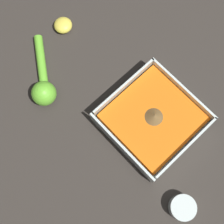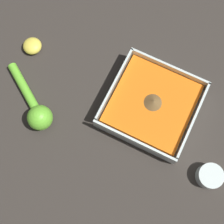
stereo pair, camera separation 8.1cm
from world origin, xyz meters
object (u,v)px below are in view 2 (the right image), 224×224
object	(u,v)px
square_dish	(151,106)
lemon_squeezer	(36,110)
spice_bowl	(209,176)
lemon_half	(32,46)

from	to	relation	value
square_dish	lemon_squeezer	distance (m)	0.30
square_dish	spice_bowl	size ratio (longest dim) A/B	3.61
lemon_squeezer	square_dish	bearing A→B (deg)	62.09
lemon_squeezer	spice_bowl	bearing A→B (deg)	38.44
square_dish	lemon_half	xyz separation A→B (m)	(-0.37, 0.02, -0.01)
square_dish	lemon_half	distance (m)	0.38
square_dish	lemon_squeezer	size ratio (longest dim) A/B	1.18
lemon_half	lemon_squeezer	bearing A→B (deg)	-55.74
square_dish	lemon_squeezer	xyz separation A→B (m)	(-0.26, -0.15, 0.01)
spice_bowl	square_dish	bearing A→B (deg)	153.45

